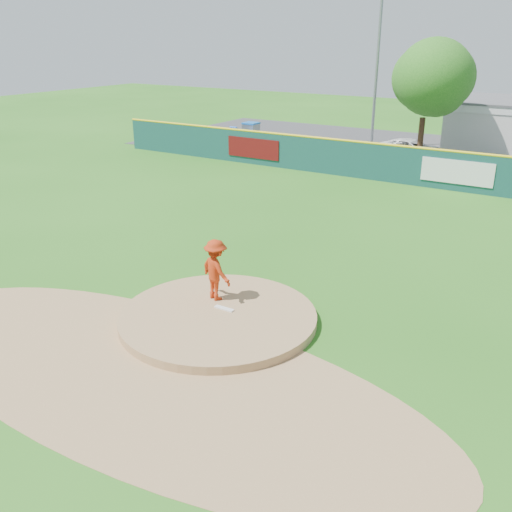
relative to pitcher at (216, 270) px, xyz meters
The scene contains 12 objects.
ground 1.51m from the pitcher, 52.34° to the right, with size 120.00×120.00×0.00m, color #286B19.
pitchers_mound 1.51m from the pitcher, 52.34° to the right, with size 5.50×5.50×0.50m, color #9E774C.
pitching_rubber 1.17m from the pitcher, 38.31° to the right, with size 0.60×0.15×0.04m, color white.
infield_dirt_arc 3.99m from the pitcher, 81.06° to the right, with size 15.40×15.40×0.01m, color #9E774C.
parking_lot 26.26m from the pitcher, 88.70° to the left, with size 44.00×16.00×0.02m, color #38383A.
pitcher is the anchor object (origin of this frame).
van 24.08m from the pitcher, 94.51° to the left, with size 1.99×4.32×1.20m, color white.
fence_banners 17.50m from the pitcher, 101.40° to the left, with size 15.77×0.04×1.20m.
playground_slide 26.47m from the pitcher, 120.33° to the left, with size 1.01×2.84×1.57m.
outfield_fence 17.24m from the pitcher, 88.03° to the left, with size 40.00×0.14×2.07m.
deciduous_tree 24.51m from the pitcher, 93.32° to the left, with size 5.60×5.60×7.36m.
light_pole_left 27.23m from the pitcher, 101.65° to the left, with size 1.75×0.25×11.00m.
Camera 1 is at (8.40, -11.47, 7.49)m, focal length 40.00 mm.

